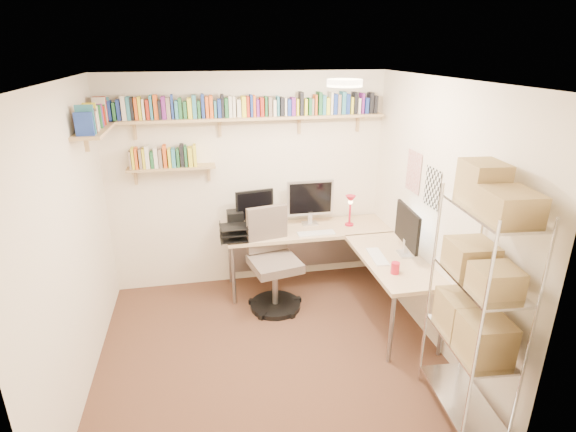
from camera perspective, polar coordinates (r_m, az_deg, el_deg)
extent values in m
plane|color=#4B2920|center=(4.52, -2.26, -16.71)|extent=(3.20, 3.20, 0.00)
cube|color=#F4E8C6|center=(5.29, -5.05, 4.24)|extent=(3.20, 0.04, 2.50)
cube|color=#F4E8C6|center=(4.00, -25.86, -3.47)|extent=(0.04, 3.00, 2.50)
cube|color=#F4E8C6|center=(4.40, 18.51, -0.25)|extent=(0.04, 3.00, 2.50)
cube|color=#F4E8C6|center=(2.59, 2.80, -14.56)|extent=(3.20, 0.04, 2.50)
cube|color=white|center=(3.60, -2.85, 16.77)|extent=(3.20, 3.00, 0.04)
cube|color=white|center=(4.77, 15.65, 5.43)|extent=(0.01, 0.30, 0.42)
cube|color=white|center=(4.44, 17.84, 3.43)|extent=(0.01, 0.28, 0.38)
cylinder|color=#FFEAC6|center=(3.96, 7.21, 16.43)|extent=(0.30, 0.30, 0.06)
cube|color=tan|center=(5.01, -5.16, 12.31)|extent=(3.05, 0.25, 0.03)
cube|color=tan|center=(4.65, -23.18, 10.12)|extent=(0.25, 1.00, 0.03)
cube|color=tan|center=(5.11, -14.56, 5.96)|extent=(0.95, 0.20, 0.02)
cube|color=tan|center=(5.10, -18.99, 10.64)|extent=(0.03, 0.20, 0.20)
cube|color=tan|center=(5.06, -8.67, 11.45)|extent=(0.03, 0.20, 0.20)
cube|color=tan|center=(5.18, 1.53, 11.88)|extent=(0.03, 0.20, 0.20)
cube|color=tan|center=(5.37, 8.99, 11.97)|extent=(0.03, 0.20, 0.20)
cube|color=#E3581A|center=(5.05, -22.30, 12.18)|extent=(0.04, 0.12, 0.18)
cube|color=navy|center=(5.04, -21.74, 12.33)|extent=(0.04, 0.13, 0.20)
cube|color=#206233|center=(5.03, -21.16, 12.28)|extent=(0.03, 0.13, 0.18)
cube|color=navy|center=(5.02, -20.67, 12.50)|extent=(0.04, 0.12, 0.21)
cube|color=silver|center=(5.01, -20.09, 12.78)|extent=(0.04, 0.15, 0.25)
cube|color=teal|center=(5.01, -19.57, 12.76)|extent=(0.04, 0.13, 0.23)
cube|color=black|center=(5.00, -19.16, 12.77)|extent=(0.03, 0.14, 0.23)
cube|color=#E3581A|center=(5.00, -18.71, 12.79)|extent=(0.03, 0.11, 0.22)
cube|color=yellow|center=(4.99, -18.29, 12.87)|extent=(0.03, 0.12, 0.23)
cube|color=silver|center=(4.99, -17.87, 12.78)|extent=(0.02, 0.11, 0.21)
cube|color=#A92516|center=(4.99, -17.36, 12.78)|extent=(0.03, 0.12, 0.20)
cube|color=teal|center=(4.98, -16.96, 13.07)|extent=(0.03, 0.14, 0.24)
cube|color=#E3581A|center=(4.98, -16.43, 13.13)|extent=(0.04, 0.11, 0.25)
cube|color=black|center=(4.98, -15.94, 12.86)|extent=(0.03, 0.14, 0.19)
cube|color=#72227F|center=(4.97, -15.49, 13.12)|extent=(0.04, 0.13, 0.23)
cube|color=gray|center=(4.97, -14.94, 13.09)|extent=(0.04, 0.11, 0.22)
cube|color=navy|center=(4.97, -14.47, 13.30)|extent=(0.02, 0.12, 0.25)
cube|color=teal|center=(4.97, -13.96, 12.98)|extent=(0.03, 0.14, 0.18)
cube|color=#206233|center=(4.96, -13.52, 13.17)|extent=(0.03, 0.11, 0.21)
cube|color=#206233|center=(4.96, -12.94, 13.01)|extent=(0.03, 0.12, 0.17)
cube|color=yellow|center=(4.96, -12.37, 13.25)|extent=(0.04, 0.13, 0.21)
cube|color=teal|center=(4.96, -11.81, 13.45)|extent=(0.04, 0.14, 0.24)
cube|color=#206233|center=(4.96, -11.25, 13.14)|extent=(0.03, 0.15, 0.18)
cube|color=navy|center=(4.96, -10.77, 13.57)|extent=(0.03, 0.13, 0.25)
cube|color=#E3581A|center=(4.96, -10.24, 13.46)|extent=(0.03, 0.13, 0.22)
cube|color=#E3581A|center=(4.96, -9.74, 13.55)|extent=(0.04, 0.14, 0.23)
cube|color=teal|center=(4.97, -9.24, 13.26)|extent=(0.03, 0.11, 0.17)
cube|color=navy|center=(4.97, -8.74, 13.39)|extent=(0.03, 0.14, 0.19)
cube|color=black|center=(4.97, -8.33, 13.68)|extent=(0.03, 0.13, 0.24)
cube|color=#206233|center=(4.97, -7.86, 13.49)|extent=(0.04, 0.15, 0.20)
cube|color=silver|center=(4.97, -7.37, 13.63)|extent=(0.03, 0.13, 0.22)
cube|color=silver|center=(4.98, -6.89, 13.64)|extent=(0.03, 0.11, 0.22)
cube|color=silver|center=(4.98, -6.27, 13.47)|extent=(0.04, 0.11, 0.18)
cube|color=yellow|center=(4.99, -5.67, 13.68)|extent=(0.04, 0.14, 0.21)
cube|color=#A92516|center=(4.99, -5.16, 13.69)|extent=(0.03, 0.14, 0.21)
cube|color=navy|center=(4.99, -4.72, 13.80)|extent=(0.03, 0.14, 0.23)
cube|color=#E3581A|center=(5.00, -4.35, 13.78)|extent=(0.03, 0.14, 0.22)
cube|color=#72227F|center=(5.00, -3.93, 13.56)|extent=(0.03, 0.13, 0.18)
cube|color=#A92516|center=(5.01, -3.38, 13.68)|extent=(0.04, 0.14, 0.20)
cube|color=#206233|center=(5.02, -2.86, 13.77)|extent=(0.02, 0.12, 0.21)
cube|color=gray|center=(5.02, -2.35, 13.76)|extent=(0.04, 0.14, 0.20)
cube|color=silver|center=(5.03, -1.77, 13.59)|extent=(0.03, 0.13, 0.17)
cube|color=teal|center=(5.04, -1.34, 13.82)|extent=(0.02, 0.12, 0.21)
cube|color=black|center=(5.04, -0.86, 13.75)|extent=(0.04, 0.14, 0.20)
cube|color=silver|center=(5.05, -0.38, 13.75)|extent=(0.02, 0.12, 0.19)
cube|color=navy|center=(5.06, 0.05, 13.65)|extent=(0.04, 0.14, 0.17)
cube|color=#72227F|center=(5.07, 0.60, 13.77)|extent=(0.04, 0.13, 0.19)
cube|color=yellow|center=(5.08, 1.13, 13.68)|extent=(0.03, 0.12, 0.18)
cube|color=black|center=(5.09, 1.65, 14.10)|extent=(0.04, 0.13, 0.25)
cube|color=yellow|center=(5.10, 2.17, 13.69)|extent=(0.03, 0.13, 0.17)
cube|color=#206233|center=(5.11, 2.71, 13.74)|extent=(0.03, 0.13, 0.18)
cube|color=gray|center=(5.12, 3.07, 13.72)|extent=(0.02, 0.12, 0.18)
cube|color=#E3581A|center=(5.13, 3.47, 13.94)|extent=(0.03, 0.11, 0.22)
cube|color=#206233|center=(5.14, 3.97, 14.10)|extent=(0.04, 0.15, 0.24)
cube|color=teal|center=(5.15, 4.48, 13.92)|extent=(0.04, 0.13, 0.21)
cube|color=yellow|center=(5.16, 4.97, 13.76)|extent=(0.04, 0.12, 0.18)
cube|color=silver|center=(5.17, 5.42, 14.10)|extent=(0.02, 0.15, 0.24)
cube|color=navy|center=(5.18, 5.89, 13.97)|extent=(0.04, 0.13, 0.22)
cube|color=gray|center=(5.20, 6.35, 13.94)|extent=(0.03, 0.15, 0.21)
cube|color=teal|center=(5.21, 6.92, 14.10)|extent=(0.04, 0.14, 0.24)
cube|color=navy|center=(5.23, 7.47, 13.95)|extent=(0.04, 0.12, 0.22)
cube|color=yellow|center=(5.25, 7.98, 13.76)|extent=(0.03, 0.12, 0.18)
cube|color=black|center=(5.26, 8.42, 14.04)|extent=(0.04, 0.13, 0.24)
cube|color=silver|center=(5.28, 8.87, 13.68)|extent=(0.03, 0.13, 0.17)
cube|color=#72227F|center=(5.29, 9.32, 13.97)|extent=(0.03, 0.13, 0.22)
cube|color=navy|center=(5.31, 9.81, 13.67)|extent=(0.04, 0.12, 0.17)
cube|color=black|center=(5.32, 10.40, 13.98)|extent=(0.04, 0.12, 0.23)
cube|color=black|center=(5.34, 10.89, 13.77)|extent=(0.04, 0.14, 0.19)
cube|color=navy|center=(4.22, -24.49, 10.57)|extent=(0.15, 0.03, 0.20)
cube|color=teal|center=(4.26, -24.37, 10.55)|extent=(0.12, 0.03, 0.18)
cube|color=teal|center=(4.29, -24.33, 11.08)|extent=(0.15, 0.02, 0.25)
cube|color=black|center=(4.33, -24.19, 10.93)|extent=(0.14, 0.03, 0.21)
cube|color=#A92516|center=(4.37, -24.10, 11.18)|extent=(0.11, 0.04, 0.24)
cube|color=silver|center=(4.42, -23.92, 10.88)|extent=(0.14, 0.04, 0.17)
cube|color=gray|center=(4.46, -23.83, 11.10)|extent=(0.13, 0.03, 0.20)
cube|color=yellow|center=(4.49, -23.78, 11.48)|extent=(0.11, 0.03, 0.24)
cube|color=silver|center=(4.53, -23.65, 11.34)|extent=(0.11, 0.04, 0.21)
cube|color=#206233|center=(4.58, -23.53, 11.47)|extent=(0.15, 0.04, 0.21)
cube|color=navy|center=(4.64, -23.38, 11.43)|extent=(0.14, 0.04, 0.19)
cube|color=#72227F|center=(4.67, -23.31, 11.64)|extent=(0.14, 0.03, 0.21)
cube|color=#A92516|center=(4.71, -23.22, 11.66)|extent=(0.14, 0.03, 0.20)
cube|color=#E3581A|center=(4.74, -23.15, 11.72)|extent=(0.12, 0.02, 0.20)
cube|color=#A92516|center=(4.77, -23.05, 11.63)|extent=(0.15, 0.02, 0.18)
cube|color=#206233|center=(4.81, -22.97, 11.77)|extent=(0.14, 0.04, 0.19)
cube|color=#A92516|center=(4.87, -22.84, 11.83)|extent=(0.12, 0.04, 0.18)
cube|color=silver|center=(4.91, -22.80, 12.29)|extent=(0.12, 0.03, 0.25)
cube|color=#A92516|center=(4.95, -22.71, 12.37)|extent=(0.12, 0.04, 0.25)
cube|color=#A92516|center=(5.00, -22.58, 12.19)|extent=(0.13, 0.03, 0.20)
cube|color=teal|center=(5.03, -22.53, 12.42)|extent=(0.15, 0.04, 0.23)
cube|color=gray|center=(5.13, -19.36, 6.75)|extent=(0.02, 0.14, 0.19)
cube|color=yellow|center=(5.12, -19.05, 6.98)|extent=(0.03, 0.12, 0.23)
cube|color=#E3581A|center=(5.12, -18.67, 6.99)|extent=(0.03, 0.13, 0.22)
cube|color=gray|center=(5.12, -18.19, 6.95)|extent=(0.03, 0.12, 0.21)
cube|color=yellow|center=(5.11, -17.81, 7.02)|extent=(0.03, 0.12, 0.22)
cube|color=silver|center=(5.10, -17.40, 7.19)|extent=(0.04, 0.13, 0.24)
cube|color=#206233|center=(5.11, -16.84, 6.88)|extent=(0.03, 0.12, 0.18)
cube|color=silver|center=(5.10, -16.40, 7.14)|extent=(0.04, 0.12, 0.22)
cube|color=gray|center=(5.10, -15.87, 7.08)|extent=(0.04, 0.14, 0.20)
cube|color=#E3581A|center=(5.09, -15.35, 7.36)|extent=(0.04, 0.12, 0.24)
cube|color=yellow|center=(5.09, -14.79, 7.18)|extent=(0.03, 0.15, 0.20)
cube|color=teal|center=(5.08, -14.32, 7.23)|extent=(0.04, 0.14, 0.20)
cube|color=#206233|center=(5.08, -13.79, 7.24)|extent=(0.03, 0.14, 0.20)
cube|color=black|center=(5.08, -13.28, 7.53)|extent=(0.04, 0.11, 0.24)
cube|color=#206233|center=(5.08, -12.85, 7.46)|extent=(0.03, 0.14, 0.23)
cube|color=yellow|center=(5.08, -12.28, 7.39)|extent=(0.04, 0.14, 0.21)
cube|color=yellow|center=(5.07, -11.74, 7.58)|extent=(0.03, 0.13, 0.23)
cube|color=#CCB684|center=(5.28, 2.56, -1.77)|extent=(1.92, 0.61, 0.04)
cube|color=#CCB684|center=(4.67, 13.23, -5.46)|extent=(0.61, 1.32, 0.04)
cylinder|color=gray|center=(5.08, -6.93, -7.51)|extent=(0.04, 0.04, 0.71)
cylinder|color=gray|center=(5.53, -7.37, -5.06)|extent=(0.04, 0.04, 0.71)
cylinder|color=gray|center=(5.91, 10.54, -3.51)|extent=(0.04, 0.04, 0.71)
cylinder|color=gray|center=(4.29, 12.98, -13.81)|extent=(0.04, 0.04, 0.71)
cylinder|color=gray|center=(4.50, 19.03, -12.69)|extent=(0.04, 0.04, 0.71)
cube|color=gray|center=(5.64, 1.87, -3.80)|extent=(1.82, 0.02, 0.56)
cube|color=silver|center=(5.27, 2.84, 2.32)|extent=(0.56, 0.03, 0.42)
cube|color=black|center=(5.26, 2.89, 2.25)|extent=(0.50, 0.00, 0.37)
cube|color=black|center=(5.17, -4.25, 1.44)|extent=(0.45, 0.03, 0.34)
cube|color=black|center=(4.64, 14.91, -1.30)|extent=(0.03, 0.59, 0.38)
cube|color=white|center=(4.63, 14.69, -1.32)|extent=(0.00, 0.53, 0.33)
cube|color=white|center=(5.12, 3.60, -2.20)|extent=(0.42, 0.13, 0.02)
cube|color=white|center=(4.64, 11.29, -5.08)|extent=(0.13, 0.40, 0.02)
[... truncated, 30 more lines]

